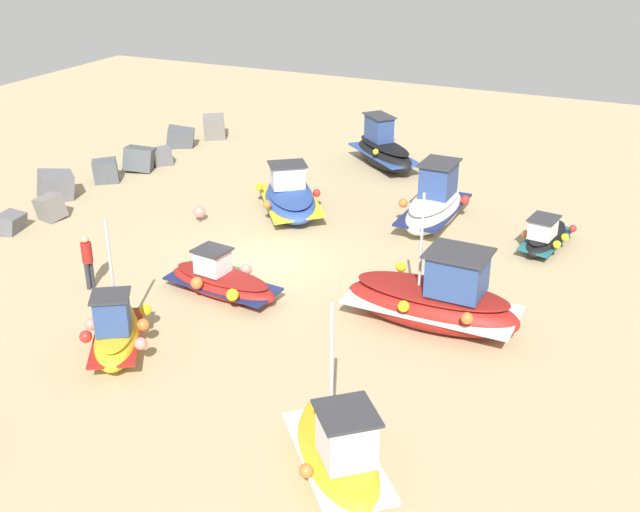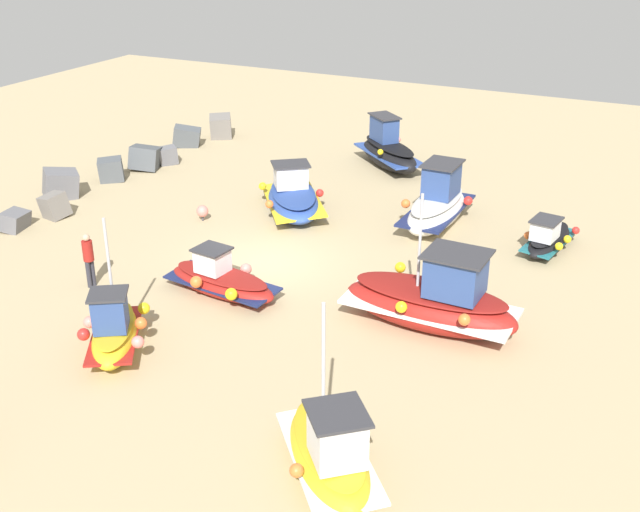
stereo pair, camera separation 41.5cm
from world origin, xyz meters
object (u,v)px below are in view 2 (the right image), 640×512
person_walking (88,256)px  fishing_boat_2 (114,330)px  fishing_boat_8 (330,452)px  fishing_boat_3 (389,151)px  fishing_boat_6 (293,197)px  fishing_boat_0 (433,301)px  fishing_boat_5 (549,238)px  fishing_boat_4 (221,280)px  mooring_buoy_0 (202,211)px  fishing_boat_1 (437,205)px

person_walking → fishing_boat_2: bearing=-31.5°
fishing_boat_8 → fishing_boat_3: bearing=157.3°
fishing_boat_6 → fishing_boat_8: 15.29m
fishing_boat_6 → fishing_boat_0: bearing=-166.1°
fishing_boat_3 → fishing_boat_2: bearing=128.5°
fishing_boat_8 → fishing_boat_5: bearing=132.0°
fishing_boat_4 → fishing_boat_2: bearing=87.0°
fishing_boat_4 → fishing_boat_6: size_ratio=0.85×
fishing_boat_5 → person_walking: size_ratio=1.83×
fishing_boat_2 → mooring_buoy_0: 9.27m
fishing_boat_5 → fishing_boat_6: 9.48m
mooring_buoy_0 → fishing_boat_5: bearing=-76.4°
fishing_boat_0 → person_walking: fishing_boat_0 is taller
fishing_boat_0 → fishing_boat_4: (-0.85, 6.36, -0.36)m
fishing_boat_4 → fishing_boat_5: size_ratio=1.23×
person_walking → mooring_buoy_0: (6.03, -0.01, -0.62)m
fishing_boat_4 → mooring_buoy_0: fishing_boat_4 is taller
fishing_boat_1 → fishing_boat_4: bearing=154.7°
fishing_boat_1 → fishing_boat_5: fishing_boat_1 is taller
fishing_boat_1 → person_walking: fishing_boat_1 is taller
fishing_boat_2 → fishing_boat_8: bearing=41.3°
fishing_boat_4 → fishing_boat_5: 11.15m
fishing_boat_4 → fishing_boat_6: (7.04, 1.32, 0.11)m
fishing_boat_4 → fishing_boat_3: bearing=-82.8°
fishing_boat_5 → fishing_boat_0: bearing=-6.7°
fishing_boat_5 → person_walking: person_walking is taller
fishing_boat_6 → mooring_buoy_0: size_ratio=7.67×
fishing_boat_2 → fishing_boat_3: bearing=145.2°
fishing_boat_0 → fishing_boat_2: (-4.86, 7.06, -0.22)m
fishing_boat_2 → fishing_boat_6: fishing_boat_2 is taller
fishing_boat_0 → fishing_boat_6: bearing=142.7°
fishing_boat_8 → fishing_boat_4: bearing=-174.1°
fishing_boat_8 → mooring_buoy_0: fishing_boat_8 is taller
fishing_boat_2 → fishing_boat_4: fishing_boat_2 is taller
fishing_boat_0 → person_walking: 10.44m
fishing_boat_1 → fishing_boat_4: fishing_boat_1 is taller
fishing_boat_6 → mooring_buoy_0: (-2.34, 2.53, -0.19)m
fishing_boat_0 → fishing_boat_8: size_ratio=1.30×
fishing_boat_4 → fishing_boat_8: (-6.07, -6.55, 0.20)m
fishing_boat_3 → fishing_boat_6: size_ratio=0.91×
fishing_boat_1 → fishing_boat_4: size_ratio=1.13×
fishing_boat_5 → fishing_boat_4: bearing=-38.8°
fishing_boat_5 → fishing_boat_8: fishing_boat_8 is taller
fishing_boat_0 → fishing_boat_5: fishing_boat_0 is taller
fishing_boat_2 → fishing_boat_4: bearing=137.3°
fishing_boat_4 → fishing_boat_1: bearing=-109.2°
fishing_boat_1 → fishing_boat_2: fishing_boat_2 is taller
fishing_boat_0 → fishing_boat_8: 6.93m
fishing_boat_6 → person_walking: (-8.37, 2.53, 0.43)m
fishing_boat_1 → fishing_boat_3: bearing=37.5°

